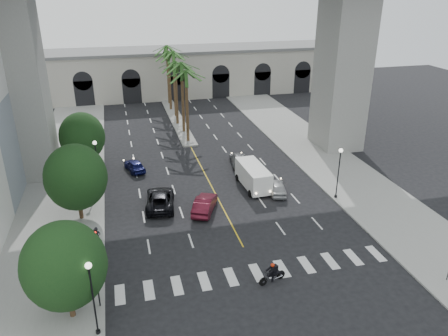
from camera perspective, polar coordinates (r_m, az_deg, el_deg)
ground at (r=34.72m, az=3.51°, el=-12.05°), size 140.00×140.00×0.00m
sidewalk_left at (r=46.78m, az=-20.25°, el=-3.52°), size 8.00×100.00×0.15m
sidewalk_right at (r=52.22m, az=14.32°, el=0.07°), size 8.00×100.00×0.15m
median at (r=68.45m, az=-6.16°, el=6.26°), size 2.00×24.00×0.20m
pier_building at (r=83.84m, az=-8.07°, el=12.28°), size 71.00×10.50×8.50m
palm_a at (r=56.65m, az=-5.00°, el=12.10°), size 3.20×3.20×10.30m
palm_b at (r=60.50m, az=-5.57°, el=13.07°), size 3.20×3.20×10.60m
palm_c at (r=64.43m, az=-6.41°, el=13.25°), size 3.20×3.20×10.10m
palm_d at (r=68.27m, az=-6.64°, el=14.43°), size 3.20×3.20×10.90m
palm_e at (r=72.23m, az=-7.29°, el=14.52°), size 3.20×3.20×10.40m
palm_f at (r=76.15m, az=-7.48°, el=15.17°), size 3.20×3.20×10.70m
street_tree_near at (r=29.04m, az=-20.13°, el=-11.89°), size 5.20×5.20×6.89m
street_tree_mid at (r=40.33m, az=-18.79°, el=-1.15°), size 5.44×5.44×7.21m
street_tree_far at (r=51.62m, az=-18.04°, el=3.92°), size 5.04×5.04×6.68m
lamp_post_left_near at (r=27.72m, az=-16.82°, el=-15.34°), size 0.40×0.40×5.35m
lamp_post_left_far at (r=46.11m, az=-16.27°, el=0.93°), size 0.40×0.40×5.35m
lamp_post_right at (r=43.76m, az=14.77°, el=-0.12°), size 0.40×0.40×5.35m
traffic_signal_near at (r=30.13m, az=-16.36°, el=-13.46°), size 0.25×0.18×3.65m
traffic_signal_far at (r=33.44m, az=-16.27°, el=-9.42°), size 0.25×0.18×3.65m
motorcycle_rider at (r=32.41m, az=6.44°, el=-13.50°), size 2.17×0.81×1.61m
car_a at (r=44.78m, az=7.03°, el=-2.53°), size 2.46×4.14×1.32m
car_b at (r=41.08m, az=-2.54°, el=-4.74°), size 3.35×4.84×1.51m
car_c at (r=42.35m, az=-8.35°, el=-4.02°), size 3.36×5.95×1.57m
car_d at (r=51.28m, az=1.97°, el=1.12°), size 2.57×4.92×1.36m
car_e at (r=50.67m, az=-11.59°, el=0.32°), size 2.53×4.17×1.33m
cargo_van at (r=45.45m, az=3.85°, el=-1.03°), size 2.52×5.80×2.43m
pedestrian_a at (r=37.10m, az=-16.25°, el=-8.65°), size 0.69×0.51×1.71m
pedestrian_b at (r=36.71m, az=-20.33°, el=-9.54°), size 1.07×0.98×1.78m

